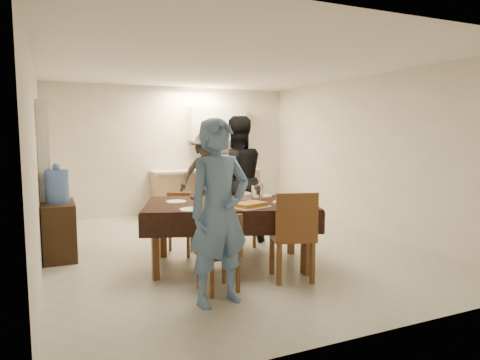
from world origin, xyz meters
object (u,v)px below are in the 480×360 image
object	(u,v)px
savoury_tart	(250,205)
person_near	(219,212)
water_jug	(57,186)
person_far	(236,180)
dining_table	(230,206)
water_pitcher	(257,193)
console	(59,230)
wine_bottle	(225,191)
person_kitchen	(206,175)
microwave	(224,161)

from	to	relation	value
savoury_tart	person_near	world-z (taller)	person_near
water_jug	person_far	size ratio (longest dim) A/B	0.23
savoury_tart	person_far	size ratio (longest dim) A/B	0.22
dining_table	water_pitcher	distance (m)	0.38
water_jug	water_pitcher	xyz separation A→B (m)	(2.30, -1.29, -0.06)
dining_table	console	xyz separation A→B (m)	(-1.95, 1.24, -0.39)
person_near	console	bearing A→B (deg)	111.64
console	wine_bottle	distance (m)	2.32
dining_table	person_far	bearing A→B (deg)	81.12
person_kitchen	water_jug	bearing A→B (deg)	-146.61
console	microwave	bearing A→B (deg)	34.38
microwave	person_near	distance (m)	4.91
water_jug	wine_bottle	xyz separation A→B (m)	(1.90, -1.19, -0.02)
dining_table	water_pitcher	world-z (taller)	water_pitcher
savoury_tart	person_near	bearing A→B (deg)	-134.13
person_far	person_near	bearing A→B (deg)	67.03
dining_table	water_pitcher	size ratio (longest dim) A/B	11.26
dining_table	microwave	xyz separation A→B (m)	(1.32, 3.48, 0.30)
dining_table	wine_bottle	distance (m)	0.20
console	person_far	xyz separation A→B (m)	(2.50, -0.19, 0.58)
dining_table	microwave	distance (m)	3.74
water_jug	savoury_tart	size ratio (longest dim) A/B	1.05
savoury_tart	person_kitchen	bearing A→B (deg)	78.99
savoury_tart	wine_bottle	bearing A→B (deg)	109.23
console	water_jug	distance (m)	0.59
water_jug	microwave	world-z (taller)	microwave
water_jug	console	bearing A→B (deg)	90.00
dining_table	person_kitchen	xyz separation A→B (m)	(0.76, 3.03, 0.06)
dining_table	person_far	size ratio (longest dim) A/B	1.22
water_jug	microwave	bearing A→B (deg)	34.38
person_kitchen	savoury_tart	bearing A→B (deg)	-101.01
wine_bottle	console	bearing A→B (deg)	147.95
microwave	person_near	xyz separation A→B (m)	(-1.87, -4.53, -0.16)
water_pitcher	water_jug	bearing A→B (deg)	150.72
wine_bottle	person_near	distance (m)	1.21
water_pitcher	person_near	xyz separation A→B (m)	(-0.90, -1.00, -0.00)
console	person_near	bearing A→B (deg)	-58.53
console	person_near	xyz separation A→B (m)	(1.40, -2.29, 0.53)
savoury_tart	person_kitchen	world-z (taller)	person_kitchen
console	wine_bottle	world-z (taller)	wine_bottle
water_jug	wine_bottle	bearing A→B (deg)	-32.05
water_jug	dining_table	bearing A→B (deg)	-32.44
person_near	person_far	size ratio (longest dim) A/B	0.95
wine_bottle	person_near	xyz separation A→B (m)	(-0.50, -1.10, -0.04)
water_pitcher	savoury_tart	distance (m)	0.42
wine_bottle	savoury_tart	xyz separation A→B (m)	(0.15, -0.43, -0.12)
dining_table	savoury_tart	size ratio (longest dim) A/B	5.58
person_near	person_far	world-z (taller)	person_far
console	water_jug	xyz separation A→B (m)	(0.00, -0.00, 0.59)
water_pitcher	person_far	distance (m)	1.12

